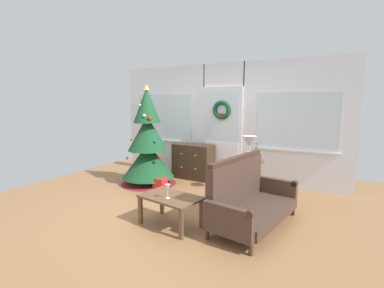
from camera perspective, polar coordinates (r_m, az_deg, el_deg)
ground_plane at (r=4.64m, az=-3.88°, el=-13.19°), size 6.76×6.76×0.00m
back_wall_with_door at (r=6.18m, az=6.38°, el=4.51°), size 5.20×0.19×2.55m
christmas_tree at (r=5.89m, az=-9.05°, el=-0.59°), size 1.17×1.17×2.08m
dresser_cabinet at (r=6.29m, az=0.24°, el=-3.58°), size 0.91×0.47×0.78m
settee_sofa at (r=4.05m, az=11.43°, el=-10.94°), size 0.94×1.65×0.96m
side_table at (r=5.26m, az=12.03°, el=-5.29°), size 0.50×0.48×0.66m
table_lamp at (r=5.22m, az=11.68°, el=-0.07°), size 0.28×0.28×0.44m
flower_vase at (r=5.11m, az=13.02°, el=-2.20°), size 0.11×0.10×0.35m
coffee_table at (r=3.96m, az=-4.45°, el=-11.50°), size 0.92×0.65×0.43m
wine_glass at (r=3.81m, az=-5.03°, el=-9.03°), size 0.08×0.08×0.20m
gift_box at (r=5.60m, az=-6.56°, el=-8.11°), size 0.23×0.21×0.23m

